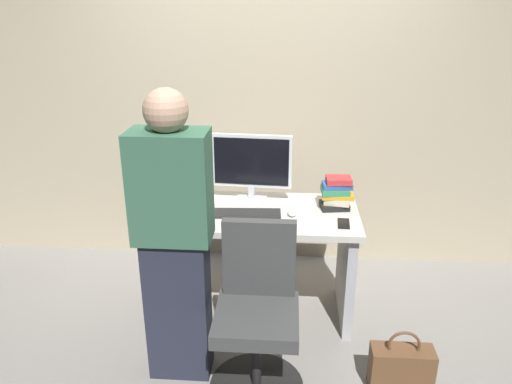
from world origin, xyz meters
TOP-DOWN VIEW (x-y plane):
  - ground_plane at (0.00, 0.00)m, footprint 9.00×9.00m
  - wall_back at (0.00, 0.85)m, footprint 6.40×0.10m
  - desk at (0.00, 0.00)m, footprint 1.31×0.67m
  - office_chair at (0.05, -0.70)m, footprint 0.52×0.52m
  - person_at_desk at (-0.39, -0.62)m, footprint 0.40×0.24m
  - monitor at (-0.05, 0.19)m, footprint 0.54×0.15m
  - keyboard at (-0.06, -0.07)m, footprint 0.44×0.15m
  - mouse at (0.23, -0.05)m, footprint 0.06×0.10m
  - cup_near_keyboard at (-0.44, -0.15)m, footprint 0.07×0.07m
  - cup_by_monitor at (-0.43, 0.18)m, footprint 0.07×0.07m
  - book_stack at (0.51, 0.08)m, footprint 0.22×0.17m
  - cell_phone at (0.54, -0.16)m, footprint 0.08×0.15m
  - handbag at (0.85, -0.69)m, footprint 0.34×0.14m

SIDE VIEW (x-z plane):
  - ground_plane at x=0.00m, z-range 0.00..0.00m
  - handbag at x=0.85m, z-range -0.05..0.33m
  - office_chair at x=0.05m, z-range -0.04..0.90m
  - desk at x=0.00m, z-range 0.13..0.88m
  - cell_phone at x=0.54m, z-range 0.75..0.76m
  - keyboard at x=-0.06m, z-range 0.75..0.77m
  - mouse at x=0.23m, z-range 0.75..0.78m
  - cup_by_monitor at x=-0.43m, z-range 0.75..0.83m
  - cup_near_keyboard at x=-0.44m, z-range 0.75..0.85m
  - person_at_desk at x=-0.39m, z-range 0.02..1.66m
  - book_stack at x=0.51m, z-range 0.75..0.96m
  - monitor at x=-0.05m, z-range 0.78..1.23m
  - wall_back at x=0.00m, z-range 0.00..3.00m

